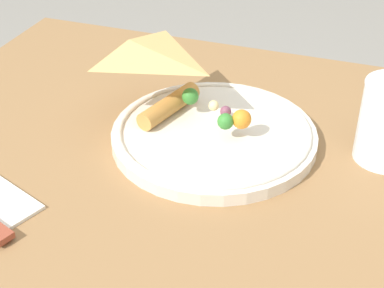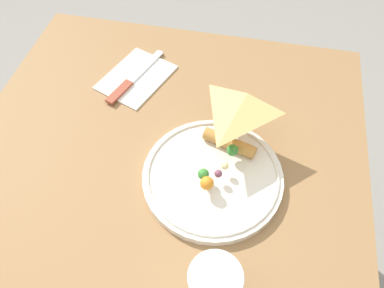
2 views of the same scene
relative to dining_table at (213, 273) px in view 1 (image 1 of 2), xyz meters
The scene contains 2 objects.
dining_table is the anchor object (origin of this frame).
plate_pizza 0.18m from the dining_table, 69.67° to the right, with size 0.26×0.26×0.06m.
Camera 1 is at (-0.15, 0.49, 1.15)m, focal length 55.00 mm.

